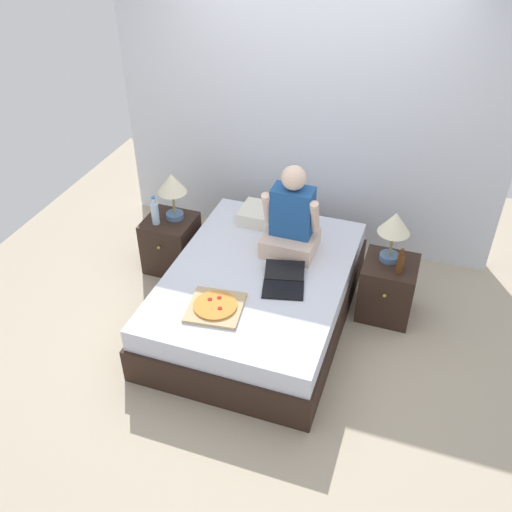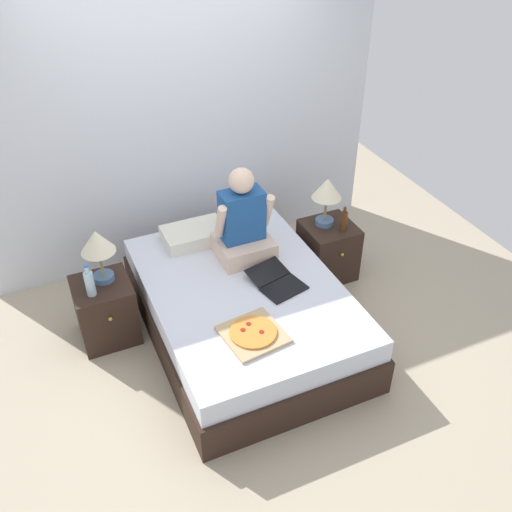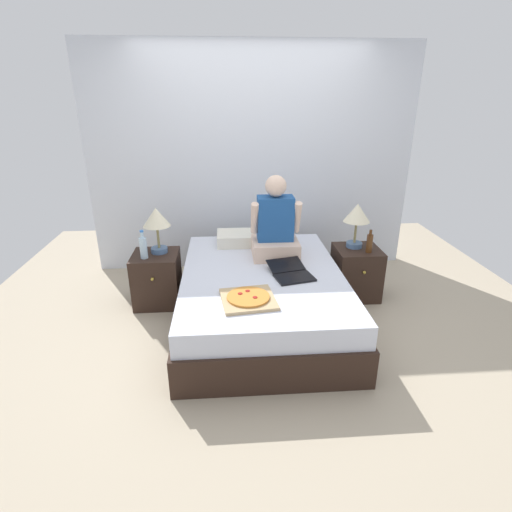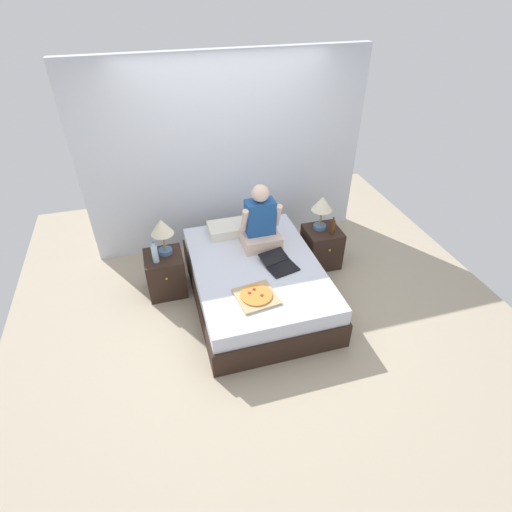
# 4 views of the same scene
# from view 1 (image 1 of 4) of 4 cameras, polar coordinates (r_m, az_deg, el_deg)

# --- Properties ---
(ground_plane) EXTENTS (5.66, 5.66, 0.00)m
(ground_plane) POSITION_cam_1_polar(r_m,az_deg,el_deg) (4.94, 0.21, -6.08)
(ground_plane) COLOR tan
(wall_back) EXTENTS (3.66, 0.12, 2.50)m
(wall_back) POSITION_cam_1_polar(r_m,az_deg,el_deg) (5.38, 5.12, 13.46)
(wall_back) COLOR silver
(wall_back) RESTS_ON ground
(bed) EXTENTS (1.45, 2.03, 0.50)m
(bed) POSITION_cam_1_polar(r_m,az_deg,el_deg) (4.78, 0.21, -3.92)
(bed) COLOR black
(bed) RESTS_ON ground
(nightstand_left) EXTENTS (0.44, 0.47, 0.52)m
(nightstand_left) POSITION_cam_1_polar(r_m,az_deg,el_deg) (5.41, -8.47, 1.29)
(nightstand_left) COLOR black
(nightstand_left) RESTS_ON ground
(lamp_on_left_nightstand) EXTENTS (0.26, 0.26, 0.45)m
(lamp_on_left_nightstand) POSITION_cam_1_polar(r_m,az_deg,el_deg) (5.12, -8.40, 6.90)
(lamp_on_left_nightstand) COLOR #4C6B93
(lamp_on_left_nightstand) RESTS_ON nightstand_left
(water_bottle) EXTENTS (0.07, 0.07, 0.28)m
(water_bottle) POSITION_cam_1_polar(r_m,az_deg,el_deg) (5.17, -10.06, 4.28)
(water_bottle) COLOR silver
(water_bottle) RESTS_ON nightstand_left
(nightstand_right) EXTENTS (0.44, 0.47, 0.52)m
(nightstand_right) POSITION_cam_1_polar(r_m,az_deg,el_deg) (4.95, 12.99, -3.14)
(nightstand_right) COLOR black
(nightstand_right) RESTS_ON ground
(lamp_on_right_nightstand) EXTENTS (0.26, 0.26, 0.45)m
(lamp_on_right_nightstand) POSITION_cam_1_polar(r_m,az_deg,el_deg) (4.65, 13.68, 2.90)
(lamp_on_right_nightstand) COLOR #4C6B93
(lamp_on_right_nightstand) RESTS_ON nightstand_right
(beer_bottle) EXTENTS (0.06, 0.06, 0.23)m
(beer_bottle) POSITION_cam_1_polar(r_m,az_deg,el_deg) (4.65, 14.24, -0.66)
(beer_bottle) COLOR #512D14
(beer_bottle) RESTS_ON nightstand_right
(pillow) EXTENTS (0.52, 0.34, 0.12)m
(pillow) POSITION_cam_1_polar(r_m,az_deg,el_deg) (5.19, 1.32, 4.02)
(pillow) COLOR silver
(pillow) RESTS_ON bed
(person_seated) EXTENTS (0.47, 0.40, 0.78)m
(person_seated) POSITION_cam_1_polar(r_m,az_deg,el_deg) (4.71, 3.57, 3.53)
(person_seated) COLOR beige
(person_seated) RESTS_ON bed
(laptop) EXTENTS (0.41, 0.48, 0.07)m
(laptop) POSITION_cam_1_polar(r_m,az_deg,el_deg) (4.47, 2.78, -2.74)
(laptop) COLOR black
(laptop) RESTS_ON bed
(pizza_box) EXTENTS (0.45, 0.45, 0.05)m
(pizza_box) POSITION_cam_1_polar(r_m,az_deg,el_deg) (4.27, -4.09, -5.08)
(pizza_box) COLOR tan
(pizza_box) RESTS_ON bed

